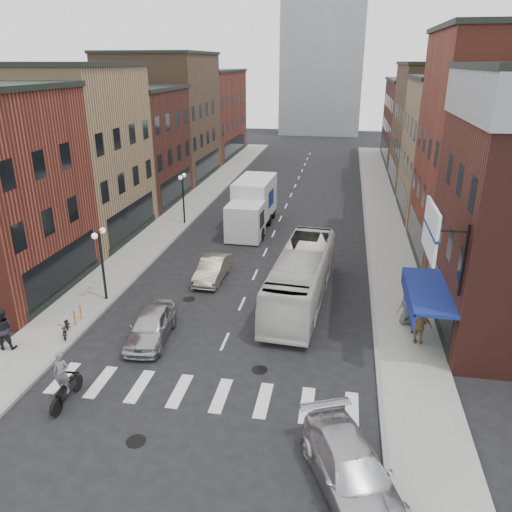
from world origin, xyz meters
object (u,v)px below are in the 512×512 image
at_px(curb_car, 352,471).
at_px(bike_rack, 78,315).
at_px(ped_right_a, 416,318).
at_px(motorcycle_rider, 63,380).
at_px(ped_right_c, 407,307).
at_px(ped_right_b, 420,326).
at_px(box_truck, 252,206).
at_px(transit_bus, 301,277).
at_px(billboard_sign, 433,232).
at_px(ped_left_solo, 3,329).
at_px(streetlamp_near, 101,252).
at_px(streetlamp_far, 183,189).
at_px(sedan_left_far, 212,269).
at_px(parked_bicycle, 66,327).
at_px(sedan_left_near, 151,325).

bearing_deg(curb_car, bike_rack, 126.15).
bearing_deg(ped_right_a, motorcycle_rider, 38.74).
bearing_deg(ped_right_c, ped_right_b, 79.04).
relative_size(box_truck, transit_bus, 0.82).
bearing_deg(ped_right_b, billboard_sign, 95.04).
relative_size(transit_bus, ped_left_solo, 5.31).
distance_m(billboard_sign, streetlamp_near, 16.68).
distance_m(streetlamp_far, sedan_left_far, 11.51).
distance_m(streetlamp_near, curb_car, 17.24).
bearing_deg(billboard_sign, streetlamp_far, 132.41).
bearing_deg(ped_right_b, streetlamp_far, -29.12).
relative_size(box_truck, ped_left_solo, 4.36).
bearing_deg(ped_left_solo, billboard_sign, 171.22).
bearing_deg(parked_bicycle, sedan_left_near, -16.25).
relative_size(streetlamp_near, ped_left_solo, 2.08).
xyz_separation_m(box_truck, curb_car, (7.71, -24.94, -1.09)).
xyz_separation_m(sedan_left_far, curb_car, (8.25, -14.70, 0.08)).
bearing_deg(ped_right_b, sedan_left_near, 22.34).
xyz_separation_m(streetlamp_far, motorcycle_rider, (2.45, -22.50, -1.86)).
relative_size(transit_bus, parked_bicycle, 6.65).
bearing_deg(ped_right_b, ped_right_c, -63.16).
bearing_deg(sedan_left_near, motorcycle_rider, -111.34).
bearing_deg(curb_car, motorcycle_rider, 145.14).
height_order(ped_right_a, ped_right_b, ped_right_b).
distance_m(billboard_sign, parked_bicycle, 17.03).
relative_size(transit_bus, sedan_left_near, 2.42).
distance_m(bike_rack, box_truck, 17.82).
relative_size(streetlamp_far, box_truck, 0.48).
xyz_separation_m(transit_bus, ped_right_a, (5.73, -2.73, -0.53)).
distance_m(bike_rack, ped_left_solo, 3.52).
xyz_separation_m(motorcycle_rider, curb_car, (10.79, -2.32, -0.31)).
relative_size(streetlamp_near, motorcycle_rider, 1.82).
xyz_separation_m(streetlamp_far, ped_right_a, (16.23, -14.84, -1.98)).
height_order(box_truck, motorcycle_rider, box_truck).
xyz_separation_m(bike_rack, ped_right_c, (16.09, 2.76, 0.48)).
xyz_separation_m(sedan_left_near, ped_left_solo, (-6.13, -2.14, 0.40)).
bearing_deg(bike_rack, streetlamp_near, 85.76).
height_order(bike_rack, transit_bus, transit_bus).
xyz_separation_m(billboard_sign, ped_left_solo, (-18.19, -2.03, -5.00)).
xyz_separation_m(transit_bus, ped_right_c, (5.40, -1.82, -0.43)).
xyz_separation_m(bike_rack, sedan_left_near, (4.13, -0.69, 0.19)).
xyz_separation_m(curb_car, ped_right_c, (2.65, 10.88, 0.29)).
distance_m(box_truck, sedan_left_near, 17.62).
bearing_deg(ped_right_a, parked_bicycle, 20.52).
distance_m(ped_left_solo, ped_right_b, 18.86).
relative_size(bike_rack, ped_left_solo, 0.41).
height_order(streetlamp_far, parked_bicycle, streetlamp_far).
bearing_deg(ped_right_c, streetlamp_near, -22.55).
height_order(bike_rack, ped_left_solo, ped_left_solo).
relative_size(streetlamp_far, transit_bus, 0.39).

